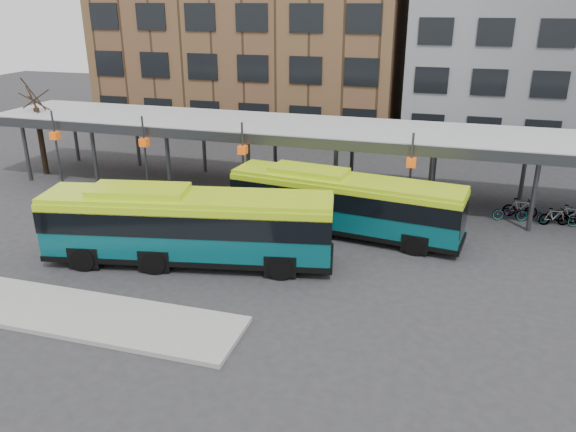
# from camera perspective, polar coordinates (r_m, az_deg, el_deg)

# --- Properties ---
(ground) EXTENTS (120.00, 120.00, 0.00)m
(ground) POSITION_cam_1_polar(r_m,az_deg,el_deg) (22.48, -5.99, -8.05)
(ground) COLOR #28282B
(ground) RESTS_ON ground
(boarding_island) EXTENTS (14.00, 3.00, 0.18)m
(boarding_island) POSITION_cam_1_polar(r_m,az_deg,el_deg) (22.79, -22.04, -8.94)
(boarding_island) COLOR gray
(boarding_island) RESTS_ON ground
(canopy) EXTENTS (40.00, 6.53, 4.80)m
(canopy) POSITION_cam_1_polar(r_m,az_deg,el_deg) (32.65, 2.23, 8.74)
(canopy) COLOR #999B9E
(canopy) RESTS_ON ground
(tree) EXTENTS (1.64, 1.64, 5.60)m
(tree) POSITION_cam_1_polar(r_m,az_deg,el_deg) (40.47, -23.81, 7.26)
(tree) COLOR black
(tree) RESTS_ON ground
(building_grey) EXTENTS (24.00, 14.00, 20.00)m
(building_grey) POSITION_cam_1_polar(r_m,az_deg,el_deg) (50.74, 27.19, 17.95)
(building_grey) COLOR slate
(building_grey) RESTS_ON ground
(bus_front) EXTENTS (12.76, 4.96, 3.44)m
(bus_front) POSITION_cam_1_polar(r_m,az_deg,el_deg) (24.73, -10.20, -0.86)
(bus_front) COLOR #07474F
(bus_front) RESTS_ON ground
(bus_rear) EXTENTS (11.65, 3.94, 3.15)m
(bus_rear) POSITION_cam_1_polar(r_m,az_deg,el_deg) (27.65, 5.66, 1.44)
(bus_rear) COLOR #07474F
(bus_rear) RESTS_ON ground
(bike_rack) EXTENTS (7.09, 1.54, 1.05)m
(bike_rack) POSITION_cam_1_polar(r_m,az_deg,el_deg) (32.35, 25.69, 0.14)
(bike_rack) COLOR slate
(bike_rack) RESTS_ON ground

